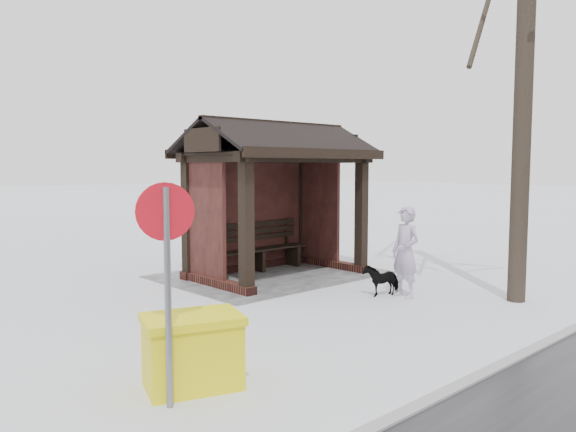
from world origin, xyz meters
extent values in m
plane|color=silver|center=(0.00, 0.00, 0.00)|extent=(120.00, 120.00, 0.00)
cube|color=gray|center=(0.00, 5.50, 0.01)|extent=(120.00, 0.15, 0.06)
cube|color=#9A9A9F|center=(0.00, -0.20, 0.01)|extent=(4.20, 3.20, 0.02)
cube|color=#341513|center=(0.00, -0.90, 0.08)|extent=(3.30, 0.22, 0.16)
cube|color=#341513|center=(-1.50, 0.00, 0.08)|extent=(0.22, 2.10, 0.16)
cube|color=#341513|center=(1.50, 0.00, 0.08)|extent=(0.22, 2.10, 0.16)
cube|color=black|center=(-1.50, 0.90, 1.15)|extent=(0.20, 0.20, 2.30)
cube|color=black|center=(1.50, 0.90, 1.15)|extent=(0.20, 0.20, 2.30)
cube|color=black|center=(-1.50, -0.90, 1.15)|extent=(0.20, 0.20, 2.30)
cube|color=black|center=(1.50, -0.90, 1.15)|extent=(0.20, 0.20, 2.30)
cube|color=black|center=(0.00, -0.90, 1.23)|extent=(2.80, 0.08, 2.14)
cube|color=black|center=(-1.50, -0.31, 1.23)|extent=(0.08, 1.17, 2.14)
cube|color=black|center=(1.50, -0.31, 1.23)|extent=(0.08, 1.17, 2.14)
cube|color=black|center=(0.00, 0.90, 2.36)|extent=(3.40, 0.20, 0.18)
cube|color=black|center=(0.00, -0.90, 2.36)|extent=(3.40, 0.20, 0.18)
cylinder|color=black|center=(-1.50, 4.20, 4.28)|extent=(0.29, 0.29, 8.55)
imported|color=#B0A0BC|center=(-0.38, 2.81, 0.77)|extent=(0.46, 0.61, 1.53)
imported|color=black|center=(-0.23, 2.43, 0.26)|extent=(0.68, 0.44, 0.53)
cube|color=yellow|center=(4.39, 3.69, 0.33)|extent=(1.05, 0.86, 0.65)
cube|color=yellow|center=(4.39, 3.69, 0.69)|extent=(1.11, 0.93, 0.08)
cylinder|color=slate|center=(4.80, 3.95, 1.01)|extent=(0.06, 0.06, 2.01)
cylinder|color=red|center=(4.80, 3.93, 1.79)|extent=(0.50, 0.21, 0.52)
cylinder|color=white|center=(4.80, 3.91, 1.79)|extent=(0.39, 0.17, 0.40)
camera|label=1|loc=(7.35, 8.33, 2.19)|focal=35.00mm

